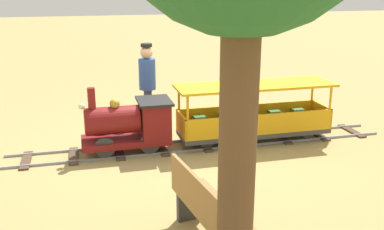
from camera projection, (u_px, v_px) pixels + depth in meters
name	position (u px, v px, depth m)	size (l,w,h in m)	color
ground_plane	(183.00, 147.00, 7.43)	(60.00, 60.00, 0.00)	#A38C51
track	(203.00, 144.00, 7.51)	(0.72, 6.40, 0.04)	gray
locomotive	(131.00, 123.00, 7.09)	(0.68, 1.45, 1.06)	maroon
passenger_car	(254.00, 118.00, 7.61)	(0.78, 2.70, 0.97)	#3F3F3F
conductor_person	(147.00, 81.00, 7.94)	(0.30, 0.30, 1.62)	#282D47
park_bench	(207.00, 210.00, 4.56)	(1.34, 0.58, 0.82)	olive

